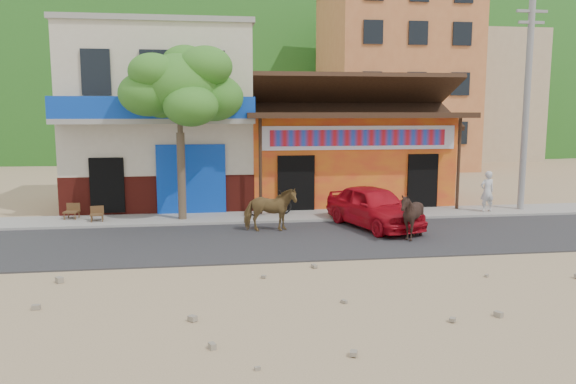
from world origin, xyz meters
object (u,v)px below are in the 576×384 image
at_px(pedestrian, 487,191).
at_px(cow_tan, 270,210).
at_px(cow_dark, 412,216).
at_px(scooter, 270,203).
at_px(utility_pole, 526,104).
at_px(red_car, 374,207).
at_px(tree, 180,133).
at_px(cafe_chair_left, 71,205).
at_px(cafe_chair_right, 97,208).

bearing_deg(pedestrian, cow_tan, 8.07).
relative_size(cow_tan, cow_dark, 1.15).
bearing_deg(scooter, pedestrian, -103.29).
bearing_deg(utility_pole, cow_dark, -145.44).
xyz_separation_m(utility_pole, cow_dark, (-5.91, -4.07, -3.36)).
bearing_deg(scooter, red_car, -135.32).
relative_size(tree, utility_pole, 0.75).
bearing_deg(cafe_chair_left, red_car, -6.06).
bearing_deg(cow_tan, red_car, -86.58).
distance_m(tree, cafe_chair_left, 4.61).
bearing_deg(cafe_chair_right, utility_pole, -6.60).
height_order(tree, cafe_chair_right, tree).
xyz_separation_m(scooter, cafe_chair_left, (-6.94, 0.27, 0.07)).
bearing_deg(tree, scooter, 4.95).
height_order(utility_pole, pedestrian, utility_pole).
bearing_deg(cow_tan, utility_pole, -75.66).
relative_size(utility_pole, scooter, 4.85).
distance_m(cow_dark, cafe_chair_right, 10.50).
relative_size(utility_pole, cafe_chair_right, 8.46).
height_order(tree, pedestrian, tree).
height_order(utility_pole, cafe_chair_left, utility_pole).
bearing_deg(red_car, utility_pole, 1.23).
distance_m(cow_tan, cafe_chair_left, 7.19).
distance_m(cow_dark, red_car, 1.99).
height_order(red_car, cafe_chair_left, red_car).
height_order(cow_dark, scooter, cow_dark).
bearing_deg(utility_pole, cafe_chair_right, -179.17).
xyz_separation_m(cow_tan, cow_dark, (4.05, -1.77, 0.02)).
bearing_deg(red_car, cow_dark, -89.84).
bearing_deg(utility_pole, pedestrian, -167.44).
bearing_deg(tree, cow_dark, -29.29).
xyz_separation_m(utility_pole, cafe_chair_left, (-16.64, 0.34, -3.50)).
xyz_separation_m(red_car, cafe_chair_left, (-10.14, 2.51, -0.11)).
distance_m(scooter, pedestrian, 8.14).
bearing_deg(scooter, cow_tan, 163.56).
relative_size(red_car, scooter, 2.46).
bearing_deg(scooter, cafe_chair_right, 82.50).
bearing_deg(cafe_chair_right, pedestrian, -7.94).
bearing_deg(pedestrian, scooter, -7.97).
xyz_separation_m(pedestrian, cafe_chair_left, (-15.06, 0.69, -0.26)).
relative_size(cow_tan, scooter, 1.00).
height_order(cow_dark, cafe_chair_right, cow_dark).
relative_size(cow_dark, red_car, 0.35).
height_order(cow_tan, cafe_chair_left, cow_tan).
distance_m(scooter, cafe_chair_right, 5.98).
xyz_separation_m(scooter, pedestrian, (8.12, -0.42, 0.33)).
height_order(scooter, cafe_chair_right, cafe_chair_right).
height_order(tree, cow_dark, tree).
distance_m(pedestrian, cafe_chair_right, 14.10).
relative_size(utility_pole, pedestrian, 5.25).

